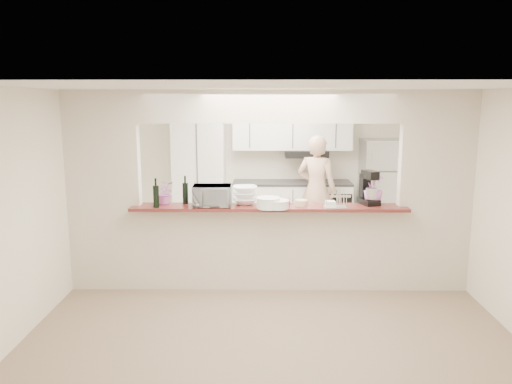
{
  "coord_description": "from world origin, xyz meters",
  "views": [
    {
      "loc": [
        -0.09,
        -6.07,
        2.38
      ],
      "look_at": [
        -0.16,
        0.3,
        1.2
      ],
      "focal_mm": 35.0,
      "sensor_mm": 36.0,
      "label": 1
    }
  ],
  "objects_px": {
    "person": "(316,190)",
    "refrigerator": "(382,187)",
    "stand_mixer": "(369,189)",
    "toaster_oven": "(212,196)"
  },
  "relations": [
    {
      "from": "refrigerator",
      "to": "person",
      "type": "bearing_deg",
      "value": -154.99
    },
    {
      "from": "refrigerator",
      "to": "toaster_oven",
      "type": "height_order",
      "value": "refrigerator"
    },
    {
      "from": "stand_mixer",
      "to": "person",
      "type": "relative_size",
      "value": 0.24
    },
    {
      "from": "person",
      "to": "refrigerator",
      "type": "bearing_deg",
      "value": -133.02
    },
    {
      "from": "toaster_oven",
      "to": "person",
      "type": "xyz_separation_m",
      "value": [
        1.52,
        2.14,
        -0.32
      ]
    },
    {
      "from": "refrigerator",
      "to": "stand_mixer",
      "type": "distance_m",
      "value": 2.74
    },
    {
      "from": "refrigerator",
      "to": "person",
      "type": "distance_m",
      "value": 1.36
    },
    {
      "from": "toaster_oven",
      "to": "person",
      "type": "bearing_deg",
      "value": 52.46
    },
    {
      "from": "stand_mixer",
      "to": "refrigerator",
      "type": "bearing_deg",
      "value": 72.72
    },
    {
      "from": "refrigerator",
      "to": "stand_mixer",
      "type": "bearing_deg",
      "value": -107.28
    }
  ]
}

